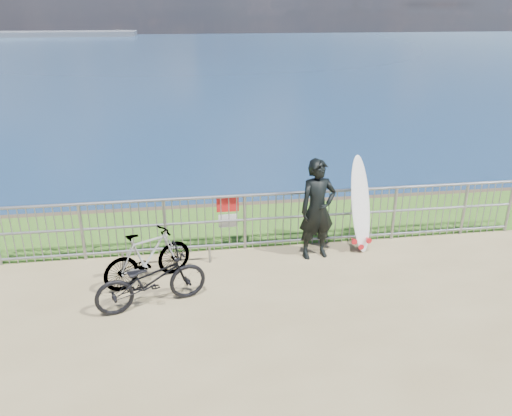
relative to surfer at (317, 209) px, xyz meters
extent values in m
plane|color=#30611A|center=(-0.77, 1.60, -0.94)|extent=(120.00, 120.00, 0.00)
cube|color=brown|center=(-0.77, 2.80, -3.45)|extent=(120.00, 0.30, 5.00)
plane|color=navy|center=(-0.77, 88.90, -5.95)|extent=(260.00, 260.00, 0.00)
cube|color=#565E68|center=(-50.77, 166.90, -5.20)|extent=(70.00, 12.00, 1.50)
cylinder|color=gray|center=(-0.77, 0.50, 0.15)|extent=(10.00, 0.06, 0.06)
cylinder|color=gray|center=(-0.77, 0.50, -0.34)|extent=(10.00, 0.05, 0.05)
cylinder|color=gray|center=(-0.77, 0.50, -0.85)|extent=(10.00, 0.05, 0.05)
cylinder|color=gray|center=(-4.27, 0.50, -0.40)|extent=(0.06, 0.06, 1.10)
cylinder|color=gray|center=(-2.77, 0.50, -0.40)|extent=(0.06, 0.06, 1.10)
cylinder|color=gray|center=(-1.27, 0.50, -0.40)|extent=(0.06, 0.06, 1.10)
cylinder|color=gray|center=(0.23, 0.50, -0.40)|extent=(0.06, 0.06, 1.10)
cylinder|color=gray|center=(1.73, 0.50, -0.40)|extent=(0.06, 0.06, 1.10)
cylinder|color=gray|center=(3.23, 0.50, -0.40)|extent=(0.06, 0.06, 1.10)
cylinder|color=gray|center=(4.23, 0.50, -0.40)|extent=(0.06, 0.06, 1.10)
cube|color=red|center=(-1.59, 0.56, -0.03)|extent=(0.42, 0.02, 0.30)
cube|color=white|center=(-1.59, 0.56, -0.03)|extent=(0.38, 0.01, 0.08)
cube|color=white|center=(-1.59, 0.56, -0.37)|extent=(0.36, 0.02, 0.26)
imported|color=black|center=(0.00, 0.00, 0.00)|extent=(0.75, 0.56, 1.89)
ellipsoid|color=white|center=(0.88, 0.16, -0.01)|extent=(0.63, 0.61, 1.87)
cone|color=red|center=(0.74, 0.04, -0.68)|extent=(0.11, 0.20, 0.11)
cone|color=red|center=(1.02, 0.04, -0.68)|extent=(0.11, 0.20, 0.11)
cone|color=red|center=(0.88, 0.04, -0.80)|extent=(0.11, 0.20, 0.11)
imported|color=black|center=(-2.96, -1.25, -0.49)|extent=(1.84, 1.09, 0.92)
imported|color=black|center=(-3.05, -0.50, -0.47)|extent=(1.60, 1.14, 0.95)
cylinder|color=gray|center=(-2.76, 0.03, -0.61)|extent=(1.75, 0.05, 0.05)
cylinder|color=gray|center=(-3.53, 0.03, -0.78)|extent=(0.04, 0.04, 0.34)
cylinder|color=gray|center=(-1.99, 0.03, -0.78)|extent=(0.04, 0.04, 0.34)
camera|label=1|loc=(-2.35, -8.14, 3.46)|focal=35.00mm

